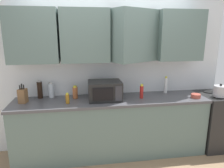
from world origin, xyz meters
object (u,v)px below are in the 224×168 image
Objects in this scene: knife_block at (23,96)px; bottle_amber_vinegar at (67,99)px; bottle_soy_dark at (40,90)px; microwave at (105,91)px; bottle_clear_tall at (51,90)px; bottle_white_jar at (166,85)px; kettle at (220,91)px; bottle_spice_jar at (75,92)px; stove_range at (220,120)px; bottle_red_sauce at (142,92)px; bowl_ceramic_small at (196,96)px.

knife_block is 0.64m from bottle_amber_vinegar.
knife_block reaches higher than bottle_soy_dark.
microwave is 2.06× the size of bottle_clear_tall.
bottle_amber_vinegar is 0.55× the size of bottle_white_jar.
kettle reaches higher than bottle_spice_jar.
microwave is (-1.94, 0.01, 0.59)m from stove_range.
stove_range is at bearing -0.88° from knife_block.
bottle_red_sauce is (0.56, -0.01, -0.04)m from microwave.
knife_block reaches higher than stove_range.
bottle_red_sauce is (-1.38, -0.00, 0.55)m from stove_range.
kettle is (-0.17, -0.14, 0.54)m from stove_range.
bottle_clear_tall is (-1.36, 0.25, 0.01)m from bottle_red_sauce.
bottle_spice_jar is (-2.38, 0.14, 0.54)m from stove_range.
bowl_ceramic_small is (0.83, -0.11, -0.07)m from bottle_red_sauce.
kettle is 0.74× the size of bottle_soy_dark.
bottle_white_jar is at bearing 167.03° from stove_range.
bottle_amber_vinegar is (-1.10, -0.08, -0.03)m from bottle_red_sauce.
bottle_amber_vinegar reaches higher than bowl_ceramic_small.
bottle_amber_vinegar is at bearing 178.47° from kettle.
bottle_amber_vinegar is 0.53m from bottle_soy_dark.
knife_block is 0.73m from bottle_spice_jar.
kettle is at bearing -140.53° from stove_range.
bottle_clear_tall is 0.84× the size of bottle_white_jar.
stove_range is 2.97m from bottle_soy_dark.
bottle_spice_jar is at bearing 162.81° from microwave.
kettle is 0.87× the size of bottle_clear_tall.
bottle_soy_dark is (-0.53, 0.09, 0.04)m from bottle_spice_jar.
kettle is 1.22m from bottle_red_sauce.
bottle_red_sauce is at bearing 3.93° from bottle_amber_vinegar.
bottle_soy_dark is (-2.90, 0.23, 0.58)m from stove_range.
bottle_red_sauce is 1.38m from bottle_clear_tall.
stove_range is 3.15m from knife_block.
bottle_white_jar is (1.83, -0.04, 0.02)m from bottle_clear_tall.
bowl_ceramic_small is (2.35, -0.35, -0.10)m from bottle_soy_dark.
bottle_soy_dark is (-2.73, 0.37, 0.03)m from kettle.
microwave is at bearing -13.08° from bottle_soy_dark.
stove_range is 0.74m from bowl_ceramic_small.
bottle_red_sauce is at bearing 172.30° from bowl_ceramic_small.
knife_block is 0.42m from bottle_clear_tall.
bottle_soy_dark is 0.17m from bottle_clear_tall.
bowl_ceramic_small is (1.39, -0.12, -0.11)m from microwave.
kettle is at bearing -4.74° from microwave.
kettle is 1.77m from microwave.
kettle is at bearing -3.79° from bowl_ceramic_small.
knife_block is 1.85× the size of bottle_amber_vinegar.
microwave reaches higher than bowl_ceramic_small.
stove_range is at bearing -0.19° from microwave.
bottle_clear_tall is at bearing 178.91° from bottle_white_jar.
knife_block reaches higher than kettle.
bottle_soy_dark is at bearing 171.64° from bowl_ceramic_small.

